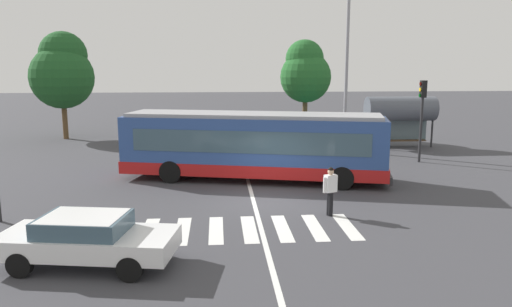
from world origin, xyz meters
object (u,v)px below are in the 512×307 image
parked_car_silver (150,132)px  parked_car_black (233,130)px  parked_car_red (195,131)px  parked_car_teal (311,130)px  background_tree_right (305,72)px  traffic_light_far_corner (422,107)px  twin_arm_street_lamp (347,51)px  city_transit_bus (253,146)px  foreground_sedan (87,237)px  parked_car_charcoal (270,131)px  bus_stop_shelter (401,110)px  background_tree_left (62,71)px  pedestrian_crossing_street (330,189)px

parked_car_silver → parked_car_black: same height
parked_car_red → parked_car_teal: size_ratio=1.00×
background_tree_right → traffic_light_far_corner: bearing=-66.3°
twin_arm_street_lamp → background_tree_right: twin_arm_street_lamp is taller
city_transit_bus → foreground_sedan: size_ratio=2.58×
parked_car_charcoal → parked_car_silver: bearing=178.4°
parked_car_red → bus_stop_shelter: size_ratio=1.04×
traffic_light_far_corner → background_tree_left: size_ratio=0.58×
bus_stop_shelter → parked_car_silver: bearing=169.4°
twin_arm_street_lamp → parked_car_black: bearing=146.7°
parked_car_teal → parked_car_red: bearing=179.0°
foreground_sedan → parked_car_teal: (9.87, 20.38, 0.00)m
parked_car_silver → parked_car_red: same height
city_transit_bus → traffic_light_far_corner: 10.00m
traffic_light_far_corner → pedestrian_crossing_street: bearing=-128.0°
city_transit_bus → background_tree_left: background_tree_left is taller
parked_car_charcoal → traffic_light_far_corner: traffic_light_far_corner is taller
city_transit_bus → twin_arm_street_lamp: size_ratio=1.24×
pedestrian_crossing_street → parked_car_red: (-5.41, 16.81, -0.20)m
background_tree_right → bus_stop_shelter: bearing=-46.5°
city_transit_bus → pedestrian_crossing_street: 6.04m
traffic_light_far_corner → background_tree_right: size_ratio=0.62×
parked_car_teal → background_tree_left: bearing=170.9°
parked_car_silver → bus_stop_shelter: 16.48m
city_transit_bus → twin_arm_street_lamp: (6.12, 7.17, 4.42)m
city_transit_bus → pedestrian_crossing_street: size_ratio=7.12×
traffic_light_far_corner → background_tree_left: 24.16m
foreground_sedan → parked_car_teal: bearing=64.2°
background_tree_left → parked_car_charcoal: bearing=-11.2°
twin_arm_street_lamp → background_tree_left: (-18.55, 6.70, -1.19)m
parked_car_red → foreground_sedan: bearing=-95.2°
pedestrian_crossing_street → background_tree_left: size_ratio=0.23×
pedestrian_crossing_street → bus_stop_shelter: 15.86m
parked_car_silver → background_tree_right: background_tree_right is taller
background_tree_left → background_tree_right: size_ratio=1.07×
foreground_sedan → parked_car_black: 21.28m
parked_car_silver → traffic_light_far_corner: size_ratio=1.04×
parked_car_red → parked_car_black: size_ratio=1.01×
foreground_sedan → parked_car_charcoal: (7.01, 20.28, 0.00)m
pedestrian_crossing_street → parked_car_teal: bearing=81.1°
bus_stop_shelter → background_tree_right: (-5.16, 5.44, 2.31)m
pedestrian_crossing_street → foreground_sedan: size_ratio=0.36×
parked_car_silver → traffic_light_far_corner: (15.43, -7.78, 2.20)m
twin_arm_street_lamp → background_tree_left: 19.76m
parked_car_silver → traffic_light_far_corner: traffic_light_far_corner is taller
bus_stop_shelter → foreground_sedan: bearing=-130.6°
bus_stop_shelter → background_tree_right: size_ratio=0.63×
parked_car_red → background_tree_left: 10.45m
parked_car_silver → parked_car_black: 5.63m
city_transit_bus → background_tree_left: (-12.43, 13.86, 3.22)m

